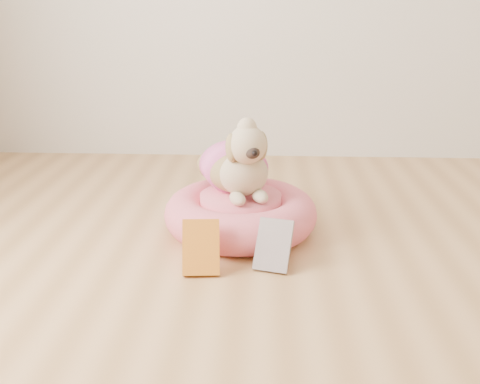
{
  "coord_description": "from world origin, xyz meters",
  "views": [
    {
      "loc": [
        -0.34,
        -0.74,
        0.81
      ],
      "look_at": [
        -0.43,
        1.1,
        0.17
      ],
      "focal_mm": 40.0,
      "sensor_mm": 36.0,
      "label": 1
    }
  ],
  "objects_px": {
    "pet_bed": "(241,213)",
    "book_yellow": "(201,247)",
    "book_white": "(274,245)",
    "dog": "(237,152)"
  },
  "relations": [
    {
      "from": "pet_bed",
      "to": "dog",
      "type": "height_order",
      "value": "dog"
    },
    {
      "from": "pet_bed",
      "to": "book_yellow",
      "type": "height_order",
      "value": "book_yellow"
    },
    {
      "from": "dog",
      "to": "book_white",
      "type": "relative_size",
      "value": 2.43
    },
    {
      "from": "book_yellow",
      "to": "book_white",
      "type": "relative_size",
      "value": 1.03
    },
    {
      "from": "dog",
      "to": "book_yellow",
      "type": "distance_m",
      "value": 0.44
    },
    {
      "from": "dog",
      "to": "book_white",
      "type": "bearing_deg",
      "value": -87.51
    },
    {
      "from": "pet_bed",
      "to": "book_yellow",
      "type": "distance_m",
      "value": 0.35
    },
    {
      "from": "book_white",
      "to": "book_yellow",
      "type": "bearing_deg",
      "value": -154.48
    },
    {
      "from": "pet_bed",
      "to": "book_yellow",
      "type": "relative_size",
      "value": 3.21
    },
    {
      "from": "pet_bed",
      "to": "book_yellow",
      "type": "xyz_separation_m",
      "value": [
        -0.11,
        -0.34,
        0.01
      ]
    }
  ]
}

